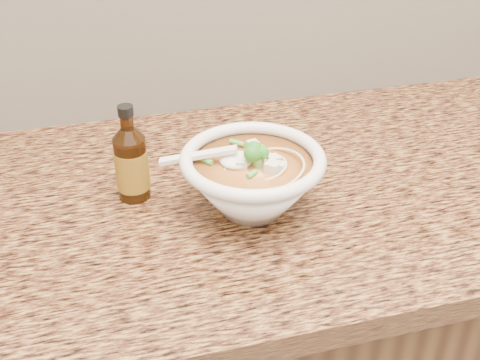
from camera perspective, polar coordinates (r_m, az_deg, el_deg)
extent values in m
cube|color=#A0783A|center=(1.05, 5.43, -0.65)|extent=(4.00, 0.68, 0.04)
cylinder|color=white|center=(0.95, 1.16, -2.50)|extent=(0.09, 0.09, 0.01)
torus|color=white|center=(0.91, 1.22, 2.01)|extent=(0.22, 0.22, 0.02)
torus|color=beige|center=(0.93, 1.79, 2.22)|extent=(0.15, 0.15, 0.00)
torus|color=beige|center=(0.92, 0.89, 1.71)|extent=(0.11, 0.11, 0.00)
torus|color=beige|center=(0.91, 1.91, 1.24)|extent=(0.12, 0.12, 0.00)
torus|color=beige|center=(0.91, 0.70, 1.22)|extent=(0.08, 0.08, 0.00)
torus|color=beige|center=(0.92, 0.26, 1.51)|extent=(0.12, 0.12, 0.00)
torus|color=beige|center=(0.92, 0.77, 1.39)|extent=(0.16, 0.16, 0.00)
torus|color=beige|center=(0.91, 1.39, 0.77)|extent=(0.06, 0.06, 0.00)
cube|color=silver|center=(0.94, 1.47, 3.05)|extent=(0.03, 0.03, 0.02)
cube|color=silver|center=(0.87, 3.43, 0.33)|extent=(0.02, 0.02, 0.02)
cube|color=silver|center=(0.93, -1.88, 2.69)|extent=(0.02, 0.02, 0.02)
cube|color=silver|center=(0.90, 2.64, 1.46)|extent=(0.02, 0.02, 0.02)
cube|color=silver|center=(0.90, -0.76, 1.72)|extent=(0.02, 0.02, 0.02)
cube|color=silver|center=(0.86, 0.90, -0.14)|extent=(0.03, 0.03, 0.02)
ellipsoid|color=#196014|center=(0.89, 1.79, 2.46)|extent=(0.04, 0.04, 0.04)
cylinder|color=#56B244|center=(0.90, 3.43, 1.41)|extent=(0.01, 0.02, 0.01)
cylinder|color=#56B244|center=(0.90, -2.17, 1.72)|extent=(0.02, 0.02, 0.01)
cylinder|color=#56B244|center=(0.85, 0.75, -0.26)|extent=(0.02, 0.02, 0.01)
cylinder|color=#56B244|center=(0.92, -1.18, 2.43)|extent=(0.02, 0.02, 0.01)
ellipsoid|color=white|center=(0.91, -0.38, 1.91)|extent=(0.05, 0.05, 0.02)
cube|color=white|center=(0.91, -4.00, 2.34)|extent=(0.12, 0.05, 0.03)
cylinder|color=#381C07|center=(0.97, -10.21, 1.13)|extent=(0.06, 0.06, 0.11)
cylinder|color=#381C07|center=(0.93, -10.69, 5.43)|extent=(0.03, 0.03, 0.02)
cylinder|color=black|center=(0.92, -10.81, 6.47)|extent=(0.03, 0.03, 0.02)
cylinder|color=red|center=(0.97, -10.20, 1.02)|extent=(0.07, 0.07, 0.07)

